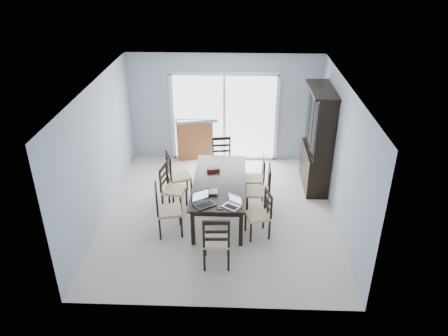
{
  "coord_description": "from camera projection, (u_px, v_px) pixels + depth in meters",
  "views": [
    {
      "loc": [
        0.37,
        -7.26,
        4.81
      ],
      "look_at": [
        0.09,
        0.0,
        1.02
      ],
      "focal_mm": 35.0,
      "sensor_mm": 36.0,
      "label": 1
    }
  ],
  "objects": [
    {
      "name": "chair_end_near",
      "position": [
        216.0,
        237.0,
        6.97
      ],
      "size": [
        0.45,
        0.46,
        1.15
      ],
      "rotation": [
        0.0,
        0.0,
        0.04
      ],
      "color": "black",
      "rests_on": "floor"
    },
    {
      "name": "wall_right",
      "position": [
        342.0,
        157.0,
        7.99
      ],
      "size": [
        0.02,
        5.0,
        2.6
      ],
      "primitive_type": "cube",
      "color": "#A0ACBF",
      "rests_on": "floor"
    },
    {
      "name": "laptop_dark",
      "position": [
        205.0,
        202.0,
        7.52
      ],
      "size": [
        0.43,
        0.4,
        0.24
      ],
      "rotation": [
        0.0,
        0.0,
        0.58
      ],
      "color": "black",
      "rests_on": "dining_table"
    },
    {
      "name": "chair_end_far",
      "position": [
        222.0,
        154.0,
        9.7
      ],
      "size": [
        0.48,
        0.49,
        1.12
      ],
      "rotation": [
        0.0,
        0.0,
        3.3
      ],
      "color": "black",
      "rests_on": "floor"
    },
    {
      "name": "ceiling",
      "position": [
        219.0,
        86.0,
        7.47
      ],
      "size": [
        5.0,
        5.0,
        0.0
      ],
      "primitive_type": "plane",
      "rotation": [
        3.14,
        0.0,
        0.0
      ],
      "color": "white",
      "rests_on": "back_wall"
    },
    {
      "name": "wall_left",
      "position": [
        99.0,
        153.0,
        8.14
      ],
      "size": [
        0.02,
        5.0,
        2.6
      ],
      "primitive_type": "cube",
      "color": "#A0ACBF",
      "rests_on": "floor"
    },
    {
      "name": "chair_right_near",
      "position": [
        263.0,
        209.0,
        7.81
      ],
      "size": [
        0.48,
        0.48,
        1.03
      ],
      "rotation": [
        0.0,
        0.0,
        1.84
      ],
      "color": "black",
      "rests_on": "floor"
    },
    {
      "name": "railing",
      "position": [
        227.0,
        109.0,
        12.4
      ],
      "size": [
        4.5,
        0.06,
        1.1
      ],
      "primitive_type": "cube",
      "color": "#99999E",
      "rests_on": "balcony"
    },
    {
      "name": "balcony",
      "position": [
        226.0,
        143.0,
        11.79
      ],
      "size": [
        4.5,
        2.0,
        0.1
      ],
      "primitive_type": "cube",
      "color": "gray",
      "rests_on": "ground"
    },
    {
      "name": "laptop_silver",
      "position": [
        231.0,
        205.0,
        7.47
      ],
      "size": [
        0.35,
        0.33,
        0.2
      ],
      "rotation": [
        0.0,
        0.0,
        -0.59
      ],
      "color": "#B2B2B5",
      "rests_on": "dining_table"
    },
    {
      "name": "sliding_door",
      "position": [
        224.0,
        117.0,
        10.36
      ],
      "size": [
        2.52,
        0.05,
        2.18
      ],
      "color": "silver",
      "rests_on": "floor"
    },
    {
      "name": "chair_right_far",
      "position": [
        259.0,
        173.0,
        8.99
      ],
      "size": [
        0.41,
        0.4,
        1.05
      ],
      "rotation": [
        0.0,
        0.0,
        1.59
      ],
      "color": "black",
      "rests_on": "floor"
    },
    {
      "name": "china_hutch",
      "position": [
        318.0,
        140.0,
        9.21
      ],
      "size": [
        0.5,
        1.38,
        2.2
      ],
      "color": "black",
      "rests_on": "floor"
    },
    {
      "name": "game_box",
      "position": [
        213.0,
        169.0,
        8.66
      ],
      "size": [
        0.27,
        0.18,
        0.06
      ],
      "primitive_type": "cube",
      "rotation": [
        0.0,
        0.0,
        0.22
      ],
      "color": "#521410",
      "rests_on": "dining_table"
    },
    {
      "name": "dining_table",
      "position": [
        219.0,
        184.0,
        8.36
      ],
      "size": [
        1.0,
        2.2,
        0.75
      ],
      "color": "black",
      "rests_on": "floor"
    },
    {
      "name": "chair_left_far",
      "position": [
        174.0,
        171.0,
        8.96
      ],
      "size": [
        0.57,
        0.56,
        1.16
      ],
      "rotation": [
        0.0,
        0.0,
        -1.22
      ],
      "color": "black",
      "rests_on": "floor"
    },
    {
      "name": "chair_left_mid",
      "position": [
        169.0,
        184.0,
        8.56
      ],
      "size": [
        0.49,
        0.48,
        1.1
      ],
      "rotation": [
        0.0,
        0.0,
        -1.76
      ],
      "color": "black",
      "rests_on": "floor"
    },
    {
      "name": "floor",
      "position": [
        220.0,
        213.0,
        8.67
      ],
      "size": [
        5.0,
        5.0,
        0.0
      ],
      "primitive_type": "plane",
      "color": "beige",
      "rests_on": "ground"
    },
    {
      "name": "chair_right_mid",
      "position": [
        263.0,
        185.0,
        8.42
      ],
      "size": [
        0.46,
        0.45,
        1.17
      ],
      "rotation": [
        0.0,
        0.0,
        1.55
      ],
      "color": "black",
      "rests_on": "floor"
    },
    {
      "name": "book_stack",
      "position": [
        211.0,
        192.0,
        7.9
      ],
      "size": [
        0.26,
        0.21,
        0.04
      ],
      "rotation": [
        0.0,
        0.0,
        -0.06
      ],
      "color": "maroon",
      "rests_on": "dining_table"
    },
    {
      "name": "chair_left_near",
      "position": [
        163.0,
        205.0,
        7.82
      ],
      "size": [
        0.53,
        0.52,
        1.15
      ],
      "rotation": [
        0.0,
        0.0,
        -1.36
      ],
      "color": "black",
      "rests_on": "floor"
    },
    {
      "name": "back_wall",
      "position": [
        224.0,
        108.0,
        10.28
      ],
      "size": [
        4.5,
        0.02,
        2.6
      ],
      "primitive_type": "cube",
      "color": "#A0ACBF",
      "rests_on": "floor"
    },
    {
      "name": "cell_phone",
      "position": [
        220.0,
        209.0,
        7.43
      ],
      "size": [
        0.11,
        0.08,
        0.01
      ],
      "primitive_type": "cube",
      "rotation": [
        0.0,
        0.0,
        -0.39
      ],
      "color": "black",
      "rests_on": "dining_table"
    },
    {
      "name": "hot_tub",
      "position": [
        212.0,
        126.0,
        11.39
      ],
      "size": [
        2.33,
        2.17,
        1.03
      ],
      "rotation": [
        0.0,
        0.0,
        0.22
      ],
      "color": "brown",
      "rests_on": "balcony"
    }
  ]
}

